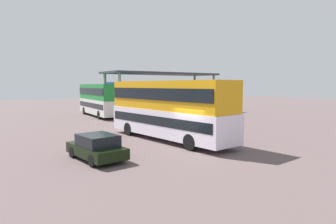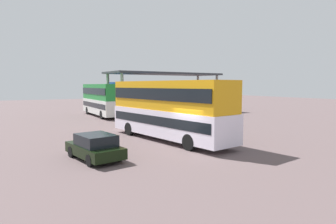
% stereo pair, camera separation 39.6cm
% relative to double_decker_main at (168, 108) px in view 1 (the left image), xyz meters
% --- Properties ---
extents(ground_plane, '(140.00, 140.00, 0.00)m').
position_rel_double_decker_main_xyz_m(ground_plane, '(-0.24, -3.54, -2.30)').
color(ground_plane, '#5E4D4D').
extents(double_decker_main, '(4.29, 11.33, 4.19)m').
position_rel_double_decker_main_xyz_m(double_decker_main, '(0.00, 0.00, 0.00)').
color(double_decker_main, white).
rests_on(double_decker_main, ground_plane).
extents(parked_hatchback, '(2.38, 4.05, 1.35)m').
position_rel_double_decker_main_xyz_m(parked_hatchback, '(-5.99, -2.92, -1.62)').
color(parked_hatchback, black).
rests_on(parked_hatchback, ground_plane).
extents(double_decker_near_canopy, '(2.51, 10.53, 4.01)m').
position_rel_double_decker_main_xyz_m(double_decker_near_canopy, '(0.59, 18.06, -0.09)').
color(double_decker_near_canopy, silver).
rests_on(double_decker_near_canopy, ground_plane).
extents(double_decker_mid_row, '(3.64, 10.53, 4.31)m').
position_rel_double_decker_main_xyz_m(double_decker_mid_row, '(4.64, 18.23, 0.06)').
color(double_decker_mid_row, silver).
rests_on(double_decker_mid_row, ground_plane).
extents(depot_canopy, '(16.90, 6.94, 5.60)m').
position_rel_double_decker_main_xyz_m(depot_canopy, '(9.59, 17.99, 2.88)').
color(depot_canopy, '#33353A').
rests_on(depot_canopy, ground_plane).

